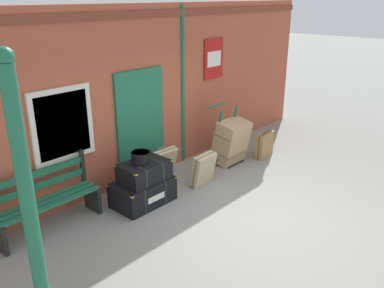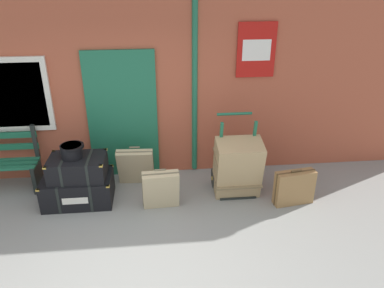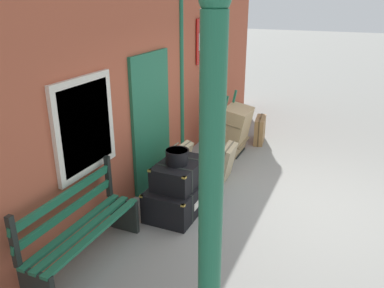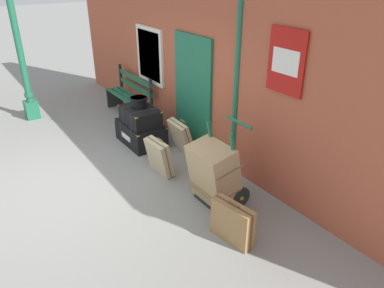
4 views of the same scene
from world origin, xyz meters
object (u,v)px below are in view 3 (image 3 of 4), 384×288
(large_brown_trunk, at_px, (234,130))
(suitcase_umber, at_px, (260,130))
(suitcase_slate, at_px, (226,163))
(porters_trolley, at_px, (225,138))
(round_hatbox, at_px, (177,156))
(suitcase_caramel, at_px, (178,163))
(steamer_trunk_middle, at_px, (180,173))
(steamer_trunk_base, at_px, (178,198))
(platform_bench, at_px, (81,229))

(large_brown_trunk, distance_m, suitcase_umber, 0.88)
(suitcase_slate, bearing_deg, porters_trolley, 19.41)
(round_hatbox, xyz_separation_m, suitcase_slate, (1.24, -0.29, -0.55))
(suitcase_caramel, bearing_deg, round_hatbox, -155.13)
(steamer_trunk_middle, distance_m, round_hatbox, 0.28)
(large_brown_trunk, bearing_deg, suitcase_umber, -21.61)
(large_brown_trunk, bearing_deg, suitcase_caramel, 163.74)
(steamer_trunk_base, xyz_separation_m, suitcase_caramel, (0.84, 0.40, 0.11))
(platform_bench, distance_m, porters_trolley, 3.88)
(steamer_trunk_base, relative_size, suitcase_caramel, 1.53)
(suitcase_caramel, distance_m, suitcase_umber, 2.46)
(steamer_trunk_middle, bearing_deg, suitcase_slate, -13.11)
(porters_trolley, xyz_separation_m, suitcase_caramel, (-1.55, 0.28, 0.05))
(steamer_trunk_middle, xyz_separation_m, suitcase_caramel, (0.80, 0.41, -0.26))
(suitcase_caramel, distance_m, suitcase_slate, 0.79)
(platform_bench, xyz_separation_m, large_brown_trunk, (3.86, -0.55, 0.03))
(round_hatbox, bearing_deg, platform_bench, 161.21)
(suitcase_caramel, bearing_deg, steamer_trunk_base, -154.67)
(steamer_trunk_middle, bearing_deg, platform_bench, 161.30)
(steamer_trunk_middle, relative_size, suitcase_caramel, 1.24)
(steamer_trunk_middle, xyz_separation_m, suitcase_slate, (1.18, -0.28, -0.27))
(round_hatbox, distance_m, suitcase_caramel, 1.08)
(platform_bench, height_order, round_hatbox, platform_bench)
(steamer_trunk_middle, distance_m, suitcase_slate, 1.25)
(steamer_trunk_middle, bearing_deg, porters_trolley, 3.30)
(steamer_trunk_base, distance_m, suitcase_umber, 3.21)
(large_brown_trunk, bearing_deg, round_hatbox, 178.70)
(steamer_trunk_middle, height_order, porters_trolley, porters_trolley)
(suitcase_slate, bearing_deg, suitcase_umber, -2.24)
(steamer_trunk_middle, relative_size, suitcase_slate, 1.31)
(steamer_trunk_middle, distance_m, porters_trolley, 2.37)
(large_brown_trunk, xyz_separation_m, suitcase_slate, (-1.17, -0.24, -0.17))
(round_hatbox, height_order, large_brown_trunk, large_brown_trunk)
(platform_bench, xyz_separation_m, round_hatbox, (1.45, -0.49, 0.41))
(platform_bench, bearing_deg, suitcase_caramel, -2.39)
(suitcase_caramel, height_order, suitcase_slate, suitcase_caramel)
(platform_bench, height_order, suitcase_umber, platform_bench)
(round_hatbox, xyz_separation_m, suitcase_caramel, (0.86, 0.40, -0.53))
(platform_bench, relative_size, steamer_trunk_base, 1.58)
(steamer_trunk_middle, height_order, suitcase_slate, steamer_trunk_middle)
(large_brown_trunk, height_order, suitcase_slate, large_brown_trunk)
(platform_bench, bearing_deg, round_hatbox, -18.79)
(steamer_trunk_base, height_order, suitcase_slate, suitcase_slate)
(suitcase_slate, distance_m, suitcase_umber, 1.96)
(large_brown_trunk, distance_m, suitcase_caramel, 1.62)
(porters_trolley, relative_size, suitcase_umber, 1.96)
(porters_trolley, relative_size, suitcase_slate, 1.91)
(steamer_trunk_base, height_order, suitcase_caramel, suitcase_caramel)
(steamer_trunk_middle, bearing_deg, round_hatbox, 163.64)
(steamer_trunk_base, bearing_deg, porters_trolley, 2.89)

